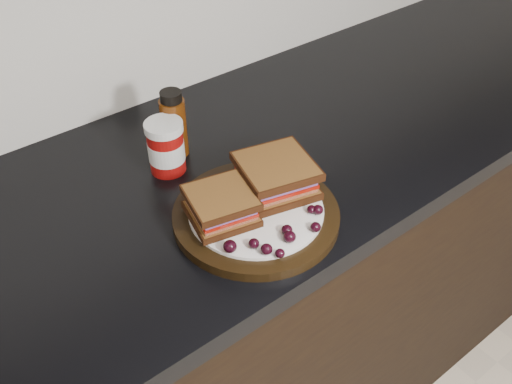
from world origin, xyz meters
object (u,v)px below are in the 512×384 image
plate (256,215)px  condiment_jar (166,147)px  oil_bottle (174,123)px  sandwich_left (221,206)px

plate → condiment_jar: 0.22m
oil_bottle → condiment_jar: bearing=-138.3°
condiment_jar → sandwich_left: bearing=-93.5°
plate → sandwich_left: bearing=160.7°
plate → oil_bottle: (-0.00, 0.24, 0.06)m
plate → oil_bottle: oil_bottle is taller
sandwich_left → condiment_jar: 0.19m
sandwich_left → oil_bottle: size_ratio=0.77×
sandwich_left → oil_bottle: (0.05, 0.23, 0.02)m
plate → condiment_jar: size_ratio=2.73×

